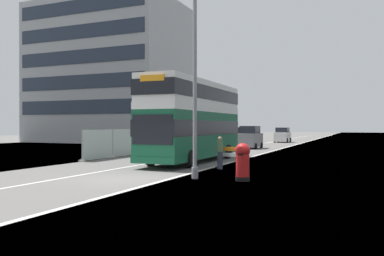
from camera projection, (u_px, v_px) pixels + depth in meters
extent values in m
cube|color=#565451|center=(119.00, 180.00, 17.66)|extent=(140.00, 280.00, 0.10)
cube|color=#B2AFA8|center=(161.00, 181.00, 16.85)|extent=(0.24, 196.00, 0.01)
cube|color=silver|center=(75.00, 176.00, 18.62)|extent=(0.16, 168.00, 0.01)
cube|color=#145638|center=(194.00, 134.00, 26.12)|extent=(2.70, 11.50, 2.84)
cube|color=white|center=(194.00, 109.00, 26.11)|extent=(2.70, 11.50, 0.40)
cube|color=white|center=(194.00, 94.00, 26.10)|extent=(2.68, 11.38, 1.55)
cube|color=black|center=(194.00, 128.00, 26.11)|extent=(2.73, 11.61, 0.91)
cube|color=black|center=(194.00, 94.00, 26.10)|extent=(2.72, 11.55, 0.85)
cube|color=black|center=(152.00, 130.00, 20.80)|extent=(2.34, 0.09, 1.56)
cube|color=orange|center=(152.00, 78.00, 20.79)|extent=(1.40, 0.08, 0.32)
cube|color=#145638|center=(194.00, 153.00, 26.12)|extent=(2.73, 11.61, 0.36)
cylinder|color=black|center=(151.00, 157.00, 23.33)|extent=(0.31, 1.00, 1.00)
cylinder|color=black|center=(191.00, 159.00, 22.35)|extent=(0.31, 1.00, 1.00)
cylinder|color=black|center=(194.00, 151.00, 29.52)|extent=(0.31, 1.00, 1.00)
cylinder|color=black|center=(228.00, 152.00, 28.55)|extent=(0.31, 1.00, 1.00)
cylinder|color=gray|center=(195.00, 80.00, 17.73)|extent=(0.18, 0.18, 8.71)
cylinder|color=gray|center=(195.00, 173.00, 17.75)|extent=(0.29, 0.29, 0.50)
cylinder|color=black|center=(243.00, 179.00, 16.99)|extent=(0.61, 0.61, 0.18)
cylinder|color=red|center=(243.00, 164.00, 16.99)|extent=(0.57, 0.57, 1.10)
sphere|color=red|center=(243.00, 151.00, 16.99)|extent=(0.63, 0.63, 0.63)
cube|color=black|center=(241.00, 154.00, 16.72)|extent=(0.22, 0.03, 0.07)
cube|color=orange|center=(229.00, 149.00, 21.97)|extent=(1.52, 0.47, 0.20)
cube|color=white|center=(229.00, 155.00, 21.97)|extent=(1.52, 0.47, 0.20)
cube|color=orange|center=(218.00, 158.00, 22.40)|extent=(0.09, 0.09, 1.06)
cube|color=black|center=(218.00, 167.00, 22.41)|extent=(0.25, 0.46, 0.08)
cube|color=orange|center=(240.00, 159.00, 21.54)|extent=(0.09, 0.09, 1.06)
cube|color=black|center=(240.00, 169.00, 21.54)|extent=(0.25, 0.46, 0.08)
cube|color=#A8AAAD|center=(98.00, 144.00, 27.53)|extent=(0.04, 3.26, 2.02)
cube|color=#A8AAAD|center=(125.00, 142.00, 30.66)|extent=(0.04, 3.26, 2.02)
cube|color=#A8AAAD|center=(148.00, 141.00, 33.78)|extent=(0.04, 3.26, 2.02)
cube|color=#A8AAAD|center=(166.00, 140.00, 36.90)|extent=(0.04, 3.26, 2.02)
cube|color=#A8AAAD|center=(182.00, 139.00, 40.02)|extent=(0.04, 3.26, 2.02)
cube|color=#A8AAAD|center=(195.00, 138.00, 43.15)|extent=(0.04, 3.26, 2.02)
cube|color=#A8AAAD|center=(206.00, 137.00, 46.27)|extent=(0.04, 3.26, 2.02)
cylinder|color=#939699|center=(82.00, 145.00, 25.97)|extent=(0.06, 0.06, 2.12)
cube|color=gray|center=(82.00, 161.00, 25.98)|extent=(0.44, 0.20, 0.12)
cylinder|color=#939699|center=(112.00, 143.00, 29.09)|extent=(0.06, 0.06, 2.12)
cube|color=gray|center=(112.00, 157.00, 29.10)|extent=(0.44, 0.20, 0.12)
cylinder|color=#939699|center=(137.00, 142.00, 32.22)|extent=(0.06, 0.06, 2.12)
cube|color=gray|center=(137.00, 154.00, 32.22)|extent=(0.44, 0.20, 0.12)
cylinder|color=#939699|center=(157.00, 140.00, 35.34)|extent=(0.06, 0.06, 2.12)
cube|color=gray|center=(157.00, 152.00, 35.35)|extent=(0.44, 0.20, 0.12)
cylinder|color=#939699|center=(174.00, 139.00, 38.46)|extent=(0.06, 0.06, 2.12)
cube|color=gray|center=(174.00, 150.00, 38.47)|extent=(0.44, 0.20, 0.12)
cylinder|color=#939699|center=(188.00, 138.00, 41.59)|extent=(0.06, 0.06, 2.12)
cube|color=gray|center=(188.00, 148.00, 41.59)|extent=(0.44, 0.20, 0.12)
cylinder|color=#939699|center=(201.00, 137.00, 44.71)|extent=(0.06, 0.06, 2.12)
cube|color=gray|center=(201.00, 146.00, 44.71)|extent=(0.44, 0.20, 0.12)
cylinder|color=#939699|center=(212.00, 137.00, 47.83)|extent=(0.06, 0.06, 2.12)
cube|color=gray|center=(212.00, 145.00, 47.84)|extent=(0.44, 0.20, 0.12)
cube|color=slate|center=(250.00, 140.00, 41.50)|extent=(1.78, 3.94, 1.37)
cube|color=black|center=(250.00, 130.00, 41.49)|extent=(1.64, 2.17, 0.76)
cylinder|color=black|center=(261.00, 145.00, 42.27)|extent=(0.20, 0.60, 0.60)
cylinder|color=black|center=(245.00, 145.00, 42.97)|extent=(0.20, 0.60, 0.60)
cylinder|color=black|center=(256.00, 146.00, 40.02)|extent=(0.20, 0.60, 0.60)
cylinder|color=black|center=(238.00, 146.00, 40.73)|extent=(0.20, 0.60, 0.60)
cube|color=maroon|center=(244.00, 138.00, 51.34)|extent=(1.88, 3.95, 1.18)
cube|color=black|center=(244.00, 130.00, 51.33)|extent=(1.73, 2.17, 0.79)
cylinder|color=black|center=(253.00, 142.00, 52.09)|extent=(0.20, 0.60, 0.60)
cylinder|color=black|center=(239.00, 141.00, 52.84)|extent=(0.20, 0.60, 0.60)
cylinder|color=black|center=(248.00, 142.00, 49.84)|extent=(0.20, 0.60, 0.60)
cylinder|color=black|center=(234.00, 142.00, 50.59)|extent=(0.20, 0.60, 0.60)
cube|color=silver|center=(283.00, 137.00, 57.16)|extent=(1.74, 3.93, 1.24)
cube|color=black|center=(283.00, 130.00, 57.15)|extent=(1.60, 2.16, 0.68)
cylinder|color=black|center=(290.00, 140.00, 57.93)|extent=(0.20, 0.60, 0.60)
cylinder|color=black|center=(278.00, 140.00, 58.62)|extent=(0.20, 0.60, 0.60)
cylinder|color=black|center=(287.00, 141.00, 55.70)|extent=(0.20, 0.60, 0.60)
cylinder|color=black|center=(275.00, 140.00, 56.38)|extent=(0.20, 0.60, 0.60)
cylinder|color=#4C3D2D|center=(175.00, 127.00, 48.10)|extent=(0.34, 0.34, 4.42)
cylinder|color=#4C3D2D|center=(182.00, 116.00, 47.90)|extent=(1.86, 0.47, 1.53)
cylinder|color=#4C3D2D|center=(178.00, 118.00, 48.39)|extent=(0.60, 0.98, 1.16)
cylinder|color=#4C3D2D|center=(175.00, 115.00, 48.82)|extent=(0.65, 1.44, 1.04)
cylinder|color=#4C3D2D|center=(171.00, 115.00, 48.39)|extent=(1.16, 0.38, 1.16)
cylinder|color=#4C3D2D|center=(171.00, 109.00, 48.05)|extent=(0.86, 0.56, 1.10)
cylinder|color=#4C3D2D|center=(172.00, 118.00, 47.62)|extent=(0.34, 1.25, 1.63)
cylinder|color=#4C3D2D|center=(177.00, 116.00, 47.45)|extent=(1.21, 1.12, 1.19)
cylinder|color=#4C3D2D|center=(174.00, 131.00, 58.28)|extent=(0.32, 0.32, 3.25)
cylinder|color=#4C3D2D|center=(177.00, 120.00, 58.08)|extent=(0.88, 0.22, 1.04)
cylinder|color=#4C3D2D|center=(178.00, 125.00, 58.61)|extent=(0.87, 1.17, 1.19)
cylinder|color=#4C3D2D|center=(173.00, 124.00, 58.89)|extent=(1.20, 1.08, 1.55)
cylinder|color=#4C3D2D|center=(170.00, 124.00, 57.98)|extent=(1.04, 1.19, 1.49)
cylinder|color=#4C3D2D|center=(174.00, 119.00, 57.62)|extent=(0.56, 1.43, 1.78)
cylinder|color=#2D3342|center=(220.00, 160.00, 21.64)|extent=(0.29, 0.29, 0.93)
cylinder|color=#51704C|center=(220.00, 146.00, 21.63)|extent=(0.34, 0.34, 0.59)
sphere|color=#937056|center=(220.00, 139.00, 21.63)|extent=(0.22, 0.22, 0.22)
cube|color=#9EA0A3|center=(111.00, 75.00, 60.02)|extent=(21.19, 14.52, 19.95)
cube|color=#232D3D|center=(79.00, 107.00, 53.35)|extent=(19.91, 0.08, 1.86)
cube|color=#232D3D|center=(79.00, 82.00, 53.34)|extent=(19.91, 0.08, 1.86)
cube|color=#232D3D|center=(79.00, 57.00, 53.32)|extent=(19.91, 0.08, 1.86)
cube|color=#232D3D|center=(79.00, 32.00, 53.30)|extent=(19.91, 0.08, 1.86)
cube|color=#232D3D|center=(79.00, 6.00, 53.28)|extent=(19.91, 0.08, 1.86)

